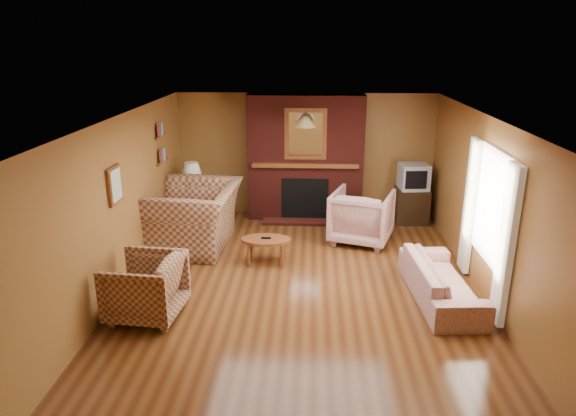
# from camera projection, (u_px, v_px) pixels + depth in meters

# --- Properties ---
(floor) EXTENTS (6.50, 6.50, 0.00)m
(floor) POSITION_uv_depth(u_px,v_px,m) (301.00, 285.00, 7.41)
(floor) COLOR #46220F
(floor) RESTS_ON ground
(ceiling) EXTENTS (6.50, 6.50, 0.00)m
(ceiling) POSITION_uv_depth(u_px,v_px,m) (303.00, 118.00, 6.65)
(ceiling) COLOR white
(ceiling) RESTS_ON wall_back
(wall_back) EXTENTS (6.50, 0.00, 6.50)m
(wall_back) POSITION_uv_depth(u_px,v_px,m) (306.00, 155.00, 10.11)
(wall_back) COLOR brown
(wall_back) RESTS_ON floor
(wall_front) EXTENTS (6.50, 0.00, 6.50)m
(wall_front) POSITION_uv_depth(u_px,v_px,m) (293.00, 337.00, 3.95)
(wall_front) COLOR brown
(wall_front) RESTS_ON floor
(wall_left) EXTENTS (0.00, 6.50, 6.50)m
(wall_left) POSITION_uv_depth(u_px,v_px,m) (123.00, 203.00, 7.14)
(wall_left) COLOR brown
(wall_left) RESTS_ON floor
(wall_right) EXTENTS (0.00, 6.50, 6.50)m
(wall_right) POSITION_uv_depth(u_px,v_px,m) (487.00, 209.00, 6.92)
(wall_right) COLOR brown
(wall_right) RESTS_ON floor
(fireplace) EXTENTS (2.20, 0.82, 2.40)m
(fireplace) POSITION_uv_depth(u_px,v_px,m) (305.00, 159.00, 9.86)
(fireplace) COLOR #4D1610
(fireplace) RESTS_ON floor
(window_right) EXTENTS (0.10, 1.85, 2.00)m
(window_right) POSITION_uv_depth(u_px,v_px,m) (488.00, 219.00, 6.75)
(window_right) COLOR beige
(window_right) RESTS_ON wall_right
(bookshelf) EXTENTS (0.09, 0.55, 0.71)m
(bookshelf) POSITION_uv_depth(u_px,v_px,m) (163.00, 144.00, 8.80)
(bookshelf) COLOR brown
(bookshelf) RESTS_ON wall_left
(botanical_print) EXTENTS (0.05, 0.40, 0.50)m
(botanical_print) POSITION_uv_depth(u_px,v_px,m) (115.00, 185.00, 6.75)
(botanical_print) COLOR brown
(botanical_print) RESTS_ON wall_left
(pendant_light) EXTENTS (0.36, 0.36, 0.48)m
(pendant_light) POSITION_uv_depth(u_px,v_px,m) (305.00, 122.00, 8.96)
(pendant_light) COLOR black
(pendant_light) RESTS_ON ceiling
(plaid_loveseat) EXTENTS (1.51, 1.71, 1.06)m
(plaid_loveseat) POSITION_uv_depth(u_px,v_px,m) (194.00, 216.00, 8.64)
(plaid_loveseat) COLOR maroon
(plaid_loveseat) RESTS_ON floor
(plaid_armchair) EXTENTS (0.97, 0.95, 0.81)m
(plaid_armchair) POSITION_uv_depth(u_px,v_px,m) (145.00, 287.00, 6.46)
(plaid_armchair) COLOR maroon
(plaid_armchair) RESTS_ON floor
(floral_sofa) EXTENTS (0.86, 1.90, 0.54)m
(floral_sofa) POSITION_uv_depth(u_px,v_px,m) (441.00, 281.00, 6.94)
(floral_sofa) COLOR #C1AF96
(floral_sofa) RESTS_ON floor
(floral_armchair) EXTENTS (1.24, 1.26, 0.91)m
(floral_armchair) POSITION_uv_depth(u_px,v_px,m) (362.00, 216.00, 8.87)
(floral_armchair) COLOR #C1AF96
(floral_armchair) RESTS_ON floor
(coffee_table) EXTENTS (0.77, 0.48, 0.44)m
(coffee_table) POSITION_uv_depth(u_px,v_px,m) (266.00, 242.00, 8.02)
(coffee_table) COLOR brown
(coffee_table) RESTS_ON floor
(side_table) EXTENTS (0.47, 0.47, 0.59)m
(side_table) POSITION_uv_depth(u_px,v_px,m) (194.00, 210.00, 9.73)
(side_table) COLOR brown
(side_table) RESTS_ON floor
(table_lamp) EXTENTS (0.38, 0.38, 0.63)m
(table_lamp) POSITION_uv_depth(u_px,v_px,m) (192.00, 177.00, 9.53)
(table_lamp) COLOR silver
(table_lamp) RESTS_ON side_table
(tv_stand) EXTENTS (0.61, 0.56, 0.67)m
(tv_stand) POSITION_uv_depth(u_px,v_px,m) (411.00, 205.00, 9.86)
(tv_stand) COLOR black
(tv_stand) RESTS_ON floor
(crt_tv) EXTENTS (0.56, 0.56, 0.48)m
(crt_tv) POSITION_uv_depth(u_px,v_px,m) (414.00, 176.00, 9.68)
(crt_tv) COLOR #A0A3A8
(crt_tv) RESTS_ON tv_stand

